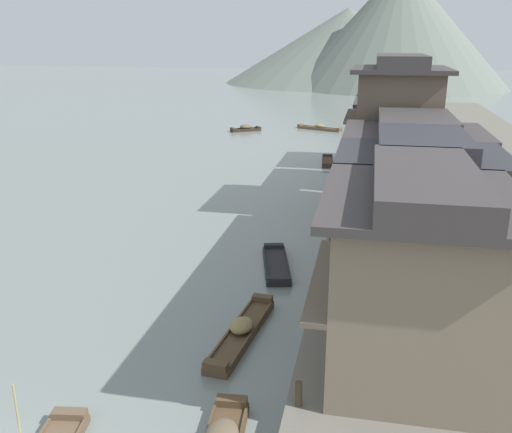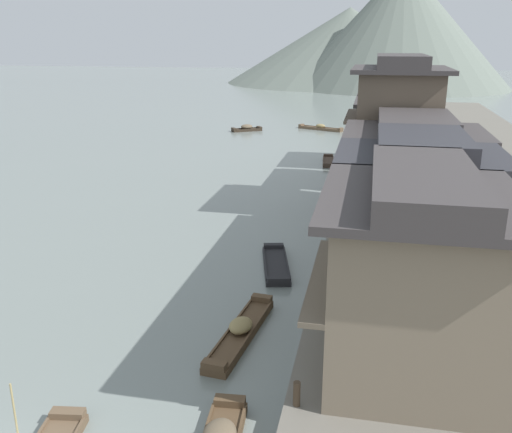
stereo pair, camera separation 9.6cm
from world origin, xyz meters
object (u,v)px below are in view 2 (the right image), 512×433
at_px(boat_moored_third, 241,332).
at_px(boat_midriver_drifting, 328,161).
at_px(house_waterfront_nearest, 416,273).
at_px(mooring_post_dock_near, 297,394).
at_px(boat_midriver_upstream, 320,128).
at_px(mooring_post_dock_mid, 331,244).
at_px(house_waterfront_second, 416,213).
at_px(house_waterfront_tall, 411,179).
at_px(house_waterfront_end, 394,122).
at_px(house_waterfront_narrow, 396,133).
at_px(house_waterfront_far, 388,135).
at_px(boat_moored_nearest, 247,128).
at_px(boat_moored_second, 276,265).

distance_m(boat_moored_third, boat_midriver_drifting, 30.68).
distance_m(house_waterfront_nearest, mooring_post_dock_near, 4.98).
xyz_separation_m(boat_midriver_upstream, mooring_post_dock_mid, (4.45, -41.91, 0.93)).
xyz_separation_m(house_waterfront_second, house_waterfront_tall, (0.10, 5.71, -0.01)).
xyz_separation_m(house_waterfront_tall, house_waterfront_end, (-0.24, 20.24, -0.01)).
bearing_deg(mooring_post_dock_mid, house_waterfront_narrow, 72.16).
height_order(house_waterfront_nearest, house_waterfront_narrow, house_waterfront_narrow).
xyz_separation_m(house_waterfront_far, house_waterfront_end, (0.61, 7.17, -0.01)).
height_order(boat_midriver_drifting, house_waterfront_nearest, house_waterfront_nearest).
distance_m(boat_moored_third, mooring_post_dock_mid, 7.75).
xyz_separation_m(boat_midriver_drifting, house_waterfront_narrow, (4.97, -14.23, 4.93)).
height_order(boat_moored_nearest, house_waterfront_end, house_waterfront_end).
relative_size(boat_moored_second, house_waterfront_end, 0.68).
relative_size(boat_midriver_drifting, house_waterfront_nearest, 0.59).
height_order(boat_moored_third, boat_midriver_upstream, boat_moored_third).
height_order(boat_moored_nearest, house_waterfront_tall, house_waterfront_tall).
bearing_deg(mooring_post_dock_mid, house_waterfront_nearest, -70.81).
bearing_deg(boat_midriver_upstream, house_waterfront_end, -67.31).
xyz_separation_m(boat_moored_nearest, house_waterfront_tall, (16.44, -36.23, 3.47)).
bearing_deg(house_waterfront_narrow, house_waterfront_end, 88.45).
bearing_deg(boat_midriver_drifting, boat_moored_second, -91.18).
bearing_deg(mooring_post_dock_mid, house_waterfront_tall, 39.96).
bearing_deg(boat_moored_nearest, house_waterfront_second, -68.71).
xyz_separation_m(house_waterfront_narrow, mooring_post_dock_near, (-2.97, -20.98, -3.94)).
bearing_deg(house_waterfront_nearest, house_waterfront_far, 90.81).
relative_size(boat_moored_third, mooring_post_dock_near, 7.53).
xyz_separation_m(house_waterfront_second, mooring_post_dock_mid, (-3.49, 2.71, -2.62)).
xyz_separation_m(house_waterfront_narrow, mooring_post_dock_mid, (-2.97, -9.22, -3.91)).
xyz_separation_m(boat_moored_second, mooring_post_dock_near, (2.50, -11.22, 0.99)).
bearing_deg(house_waterfront_end, boat_midriver_drifting, 177.86).
bearing_deg(house_waterfront_nearest, mooring_post_dock_mid, 109.19).
distance_m(house_waterfront_second, house_waterfront_far, 18.80).
xyz_separation_m(house_waterfront_second, mooring_post_dock_near, (-3.49, -9.06, -2.65)).
height_order(boat_moored_third, boat_midriver_drifting, boat_moored_third).
bearing_deg(house_waterfront_narrow, house_waterfront_far, 91.89).
distance_m(boat_moored_second, boat_moored_third, 6.68).
bearing_deg(mooring_post_dock_mid, boat_midriver_upstream, 96.07).
bearing_deg(mooring_post_dock_near, house_waterfront_tall, 76.35).
bearing_deg(mooring_post_dock_mid, house_waterfront_far, 80.33).
height_order(boat_midriver_upstream, mooring_post_dock_near, mooring_post_dock_near).
distance_m(house_waterfront_tall, house_waterfront_narrow, 6.38).
distance_m(boat_midriver_upstream, house_waterfront_second, 45.45).
bearing_deg(mooring_post_dock_mid, house_waterfront_end, 81.81).
bearing_deg(boat_moored_nearest, house_waterfront_far, -56.04).
bearing_deg(mooring_post_dock_near, house_waterfront_second, 68.95).
xyz_separation_m(boat_moored_third, house_waterfront_narrow, (5.61, 16.44, 4.83)).
relative_size(boat_midriver_upstream, house_waterfront_end, 0.82).
distance_m(boat_moored_third, house_waterfront_nearest, 6.94).
height_order(boat_moored_second, boat_moored_third, boat_moored_third).
distance_m(boat_moored_nearest, house_waterfront_narrow, 34.27).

